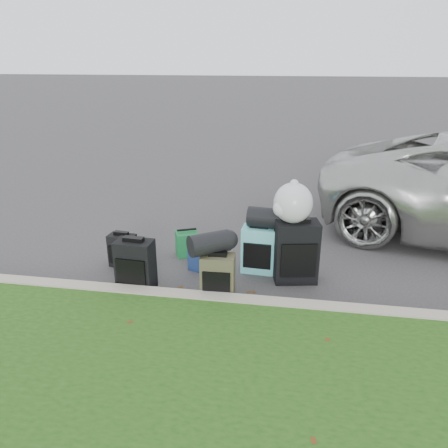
# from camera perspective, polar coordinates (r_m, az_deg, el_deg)

# --- Properties ---
(ground) EXTENTS (120.00, 120.00, 0.00)m
(ground) POSITION_cam_1_polar(r_m,az_deg,el_deg) (5.91, 0.65, -5.73)
(ground) COLOR #383535
(ground) RESTS_ON ground
(curb) EXTENTS (120.00, 0.18, 0.15)m
(curb) POSITION_cam_1_polar(r_m,az_deg,el_deg) (5.01, -1.08, -10.07)
(curb) COLOR #9E937F
(curb) RESTS_ON ground
(suitcase_small_black) EXTENTS (0.38, 0.24, 0.45)m
(suitcase_small_black) POSITION_cam_1_polar(r_m,az_deg,el_deg) (6.04, -13.08, -3.37)
(suitcase_small_black) COLOR black
(suitcase_small_black) RESTS_ON ground
(suitcase_large_black_left) EXTENTS (0.46, 0.29, 0.64)m
(suitcase_large_black_left) POSITION_cam_1_polar(r_m,az_deg,el_deg) (5.37, -11.48, -5.32)
(suitcase_large_black_left) COLOR black
(suitcase_large_black_left) RESTS_ON ground
(suitcase_olive) EXTENTS (0.40, 0.26, 0.54)m
(suitcase_olive) POSITION_cam_1_polar(r_m,az_deg,el_deg) (5.12, -0.81, -6.86)
(suitcase_olive) COLOR #373522
(suitcase_olive) RESTS_ON ground
(suitcase_teal) EXTENTS (0.45, 0.28, 0.62)m
(suitcase_teal) POSITION_cam_1_polar(r_m,az_deg,el_deg) (5.72, 4.55, -3.34)
(suitcase_teal) COLOR teal
(suitcase_teal) RESTS_ON ground
(suitcase_large_black_right) EXTENTS (0.58, 0.41, 0.79)m
(suitcase_large_black_right) POSITION_cam_1_polar(r_m,az_deg,el_deg) (5.51, 9.40, -3.58)
(suitcase_large_black_right) COLOR black
(suitcase_large_black_right) RESTS_ON ground
(tote_green) EXTENTS (0.38, 0.34, 0.35)m
(tote_green) POSITION_cam_1_polar(r_m,az_deg,el_deg) (6.24, -4.84, -2.56)
(tote_green) COLOR #176832
(tote_green) RESTS_ON ground
(tote_navy) EXTENTS (0.35, 0.31, 0.31)m
(tote_navy) POSITION_cam_1_polar(r_m,az_deg,el_deg) (5.81, -2.98, -4.57)
(tote_navy) COLOR navy
(tote_navy) RESTS_ON ground
(duffel_left) EXTENTS (0.54, 0.48, 0.26)m
(duffel_left) POSITION_cam_1_polar(r_m,az_deg,el_deg) (5.01, -1.90, -2.53)
(duffel_left) COLOR black
(duffel_left) RESTS_ON suitcase_olive
(duffel_right) EXTENTS (0.49, 0.31, 0.26)m
(duffel_right) POSITION_cam_1_polar(r_m,az_deg,el_deg) (5.57, 5.54, 0.83)
(duffel_right) COLOR black
(duffel_right) RESTS_ON suitcase_teal
(trash_bag) EXTENTS (0.47, 0.47, 0.47)m
(trash_bag) POSITION_cam_1_polar(r_m,az_deg,el_deg) (5.29, 9.02, 2.74)
(trash_bag) COLOR silver
(trash_bag) RESTS_ON suitcase_large_black_right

